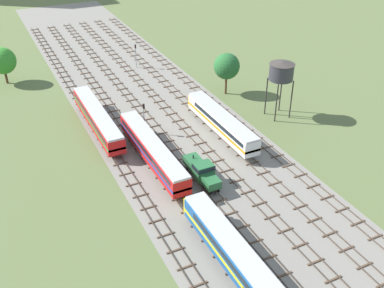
# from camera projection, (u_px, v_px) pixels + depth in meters

# --- Properties ---
(ground_plane) EXTENTS (480.00, 480.00, 0.00)m
(ground_plane) POSITION_uv_depth(u_px,v_px,m) (153.00, 109.00, 87.12)
(ground_plane) COLOR #5B6B3D
(ballast_bed) EXTENTS (27.44, 176.00, 0.01)m
(ballast_bed) POSITION_uv_depth(u_px,v_px,m) (153.00, 109.00, 87.12)
(ballast_bed) COLOR gray
(ballast_bed) RESTS_ON ground
(track_far_left) EXTENTS (2.40, 126.00, 0.29)m
(track_far_left) POSITION_uv_depth(u_px,v_px,m) (92.00, 119.00, 83.40)
(track_far_left) COLOR #47382D
(track_far_left) RESTS_ON ground
(track_left) EXTENTS (2.40, 126.00, 0.29)m
(track_left) POSITION_uv_depth(u_px,v_px,m) (116.00, 114.00, 85.17)
(track_left) COLOR #47382D
(track_left) RESTS_ON ground
(track_centre_left) EXTENTS (2.40, 126.00, 0.29)m
(track_centre_left) POSITION_uv_depth(u_px,v_px,m) (140.00, 109.00, 86.93)
(track_centre_left) COLOR #47382D
(track_centre_left) RESTS_ON ground
(track_centre) EXTENTS (2.40, 126.00, 0.29)m
(track_centre) POSITION_uv_depth(u_px,v_px,m) (162.00, 104.00, 88.70)
(track_centre) COLOR #47382D
(track_centre) RESTS_ON ground
(track_centre_right) EXTENTS (2.40, 126.00, 0.29)m
(track_centre_right) POSITION_uv_depth(u_px,v_px,m) (184.00, 100.00, 90.47)
(track_centre_right) COLOR #47382D
(track_centre_right) RESTS_ON ground
(track_right) EXTENTS (2.40, 126.00, 0.29)m
(track_right) POSITION_uv_depth(u_px,v_px,m) (204.00, 95.00, 92.24)
(track_right) COLOR #47382D
(track_right) RESTS_ON ground
(diesel_railcar_left_nearest) EXTENTS (2.96, 20.50, 3.80)m
(diesel_railcar_left_nearest) POSITION_uv_depth(u_px,v_px,m) (234.00, 254.00, 50.72)
(diesel_railcar_left_nearest) COLOR #194C8C
(diesel_railcar_left_nearest) RESTS_ON ground
(shunter_loco_centre_left_near) EXTENTS (2.74, 8.46, 3.10)m
(shunter_loco_centre_left_near) POSITION_uv_depth(u_px,v_px,m) (202.00, 171.00, 65.80)
(shunter_loco_centre_left_near) COLOR #286638
(shunter_loco_centre_left_near) RESTS_ON ground
(passenger_coach_left_mid) EXTENTS (2.96, 22.00, 3.80)m
(passenger_coach_left_mid) POSITION_uv_depth(u_px,v_px,m) (152.00, 150.00, 69.60)
(passenger_coach_left_mid) COLOR red
(passenger_coach_left_mid) RESTS_ON ground
(diesel_railcar_centre_right_midfar) EXTENTS (2.96, 20.50, 3.80)m
(diesel_railcar_centre_right_midfar) POSITION_uv_depth(u_px,v_px,m) (221.00, 122.00, 77.41)
(diesel_railcar_centre_right_midfar) COLOR white
(diesel_railcar_centre_right_midfar) RESTS_ON ground
(passenger_coach_far_left_far) EXTENTS (2.96, 22.00, 3.80)m
(passenger_coach_far_left_far) POSITION_uv_depth(u_px,v_px,m) (97.00, 118.00, 78.61)
(passenger_coach_far_left_far) COLOR red
(passenger_coach_far_left_far) RESTS_ON ground
(water_tower) EXTENTS (4.60, 4.60, 10.79)m
(water_tower) POSITION_uv_depth(u_px,v_px,m) (282.00, 71.00, 80.26)
(water_tower) COLOR #2D2826
(water_tower) RESTS_ON ground
(signal_post_nearest) EXTENTS (0.28, 0.47, 5.81)m
(signal_post_nearest) POSITION_uv_depth(u_px,v_px,m) (144.00, 115.00, 77.33)
(signal_post_nearest) COLOR gray
(signal_post_nearest) RESTS_ON ground
(signal_post_near) EXTENTS (0.28, 0.47, 5.63)m
(signal_post_near) POSITION_uv_depth(u_px,v_px,m) (136.00, 53.00, 103.85)
(signal_post_near) COLOR gray
(signal_post_near) RESTS_ON ground
(lineside_tree_0) EXTENTS (5.67, 5.67, 7.94)m
(lineside_tree_0) POSITION_uv_depth(u_px,v_px,m) (3.00, 61.00, 95.25)
(lineside_tree_0) COLOR #4C331E
(lineside_tree_0) RESTS_ON ground
(lineside_tree_1) EXTENTS (5.26, 5.26, 8.65)m
(lineside_tree_1) POSITION_uv_depth(u_px,v_px,m) (227.00, 66.00, 90.16)
(lineside_tree_1) COLOR #4C331E
(lineside_tree_1) RESTS_ON ground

